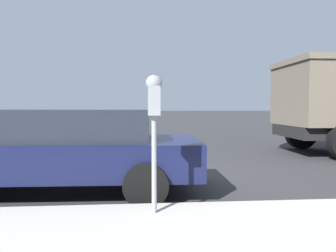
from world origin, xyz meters
TOP-DOWN VIEW (x-y plane):
  - ground_plane at (0.00, 0.00)m, footprint 220.00×220.00m
  - parking_meter at (-2.58, -0.56)m, footprint 0.21×0.19m
  - car_navy at (-0.89, 0.85)m, footprint 2.16×4.58m

SIDE VIEW (x-z plane):
  - ground_plane at x=0.00m, z-range 0.00..0.00m
  - car_navy at x=-0.89m, z-range 0.05..1.42m
  - parking_meter at x=-2.58m, z-range 0.60..2.22m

